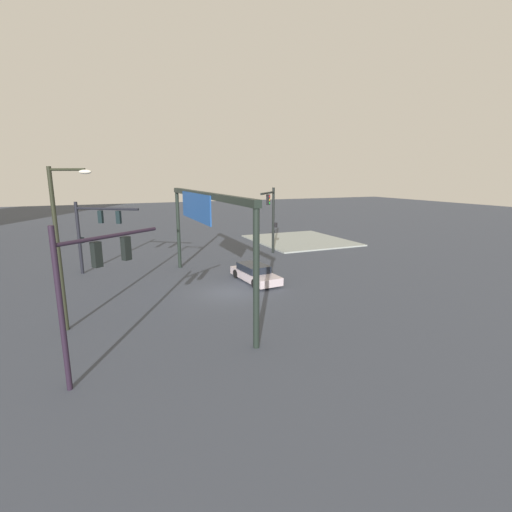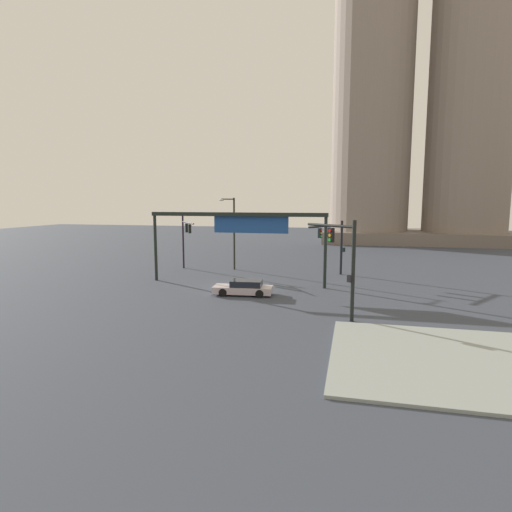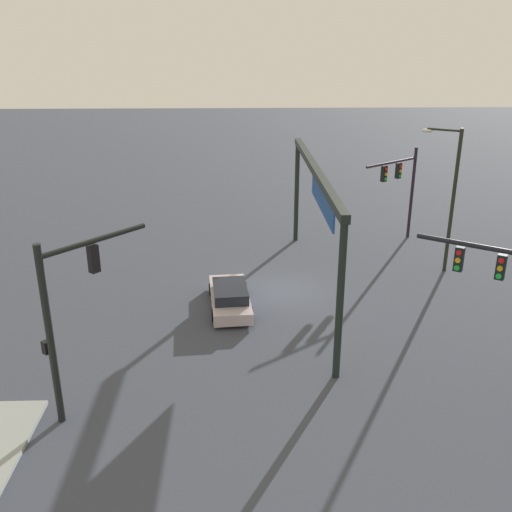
{
  "view_description": "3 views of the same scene",
  "coord_description": "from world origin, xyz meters",
  "px_view_note": "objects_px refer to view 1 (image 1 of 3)",
  "views": [
    {
      "loc": [
        -22.04,
        7.68,
        7.51
      ],
      "look_at": [
        -1.1,
        -1.36,
        2.55
      ],
      "focal_mm": 26.02,
      "sensor_mm": 36.0,
      "label": 1
    },
    {
      "loc": [
        10.38,
        -34.3,
        7.51
      ],
      "look_at": [
        2.87,
        -2.73,
        3.24
      ],
      "focal_mm": 29.06,
      "sensor_mm": 36.0,
      "label": 2
    },
    {
      "loc": [
        26.63,
        -2.06,
        12.1
      ],
      "look_at": [
        -1.07,
        -1.18,
        1.56
      ],
      "focal_mm": 39.73,
      "sensor_mm": 36.0,
      "label": 3
    }
  ],
  "objects_px": {
    "traffic_signal_opposite_side": "(93,226)",
    "traffic_signal_cross_street": "(272,212)",
    "sedan_car_approaching": "(255,273)",
    "traffic_signal_near_corner": "(90,274)",
    "streetlamp_curved_arm": "(61,239)"
  },
  "relations": [
    {
      "from": "traffic_signal_opposite_side",
      "to": "traffic_signal_cross_street",
      "type": "bearing_deg",
      "value": 40.06
    },
    {
      "from": "sedan_car_approaching",
      "to": "traffic_signal_cross_street",
      "type": "bearing_deg",
      "value": 142.19
    },
    {
      "from": "traffic_signal_near_corner",
      "to": "streetlamp_curved_arm",
      "type": "height_order",
      "value": "streetlamp_curved_arm"
    },
    {
      "from": "sedan_car_approaching",
      "to": "traffic_signal_near_corner",
      "type": "bearing_deg",
      "value": -53.26
    },
    {
      "from": "traffic_signal_near_corner",
      "to": "traffic_signal_opposite_side",
      "type": "relative_size",
      "value": 1.06
    },
    {
      "from": "traffic_signal_cross_street",
      "to": "streetlamp_curved_arm",
      "type": "distance_m",
      "value": 21.07
    },
    {
      "from": "traffic_signal_opposite_side",
      "to": "streetlamp_curved_arm",
      "type": "xyz_separation_m",
      "value": [
        -11.04,
        1.32,
        0.82
      ]
    },
    {
      "from": "traffic_signal_opposite_side",
      "to": "traffic_signal_cross_street",
      "type": "xyz_separation_m",
      "value": [
        1.42,
        -15.67,
        0.31
      ]
    },
    {
      "from": "traffic_signal_opposite_side",
      "to": "traffic_signal_cross_street",
      "type": "distance_m",
      "value": 15.74
    },
    {
      "from": "traffic_signal_opposite_side",
      "to": "traffic_signal_cross_street",
      "type": "relative_size",
      "value": 0.87
    },
    {
      "from": "traffic_signal_near_corner",
      "to": "traffic_signal_cross_street",
      "type": "xyz_separation_m",
      "value": [
        17.48,
        -15.78,
        0.06
      ]
    },
    {
      "from": "traffic_signal_near_corner",
      "to": "traffic_signal_cross_street",
      "type": "distance_m",
      "value": 23.55
    },
    {
      "from": "traffic_signal_cross_street",
      "to": "sedan_car_approaching",
      "type": "distance_m",
      "value": 10.17
    },
    {
      "from": "traffic_signal_near_corner",
      "to": "sedan_car_approaching",
      "type": "height_order",
      "value": "traffic_signal_near_corner"
    },
    {
      "from": "traffic_signal_opposite_side",
      "to": "streetlamp_curved_arm",
      "type": "bearing_deg",
      "value": -61.93
    }
  ]
}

